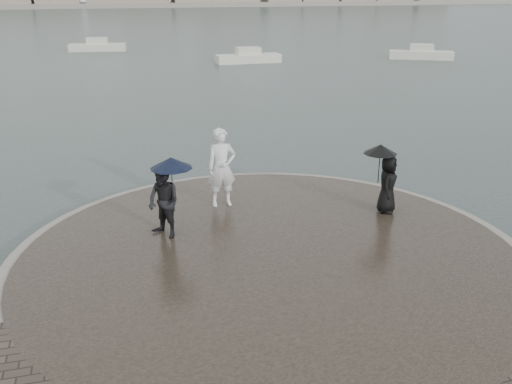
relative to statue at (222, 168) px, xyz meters
name	(u,v)px	position (x,y,z in m)	size (l,w,h in m)	color
ground	(324,351)	(0.44, -6.88, -1.49)	(400.00, 400.00, 0.00)	#2B3835
kerb_ring	(270,260)	(0.44, -3.38, -1.33)	(12.50, 12.50, 0.32)	gray
quay_tip	(270,260)	(0.44, -3.38, -1.31)	(11.90, 11.90, 0.36)	#2D261E
statue	(222,168)	(0.00, 0.00, 0.00)	(0.83, 0.54, 2.26)	white
visitor_left	(165,194)	(-1.81, -1.72, 0.00)	(1.33, 1.20, 2.04)	black
visitor_right	(386,176)	(4.26, -1.70, -0.07)	(1.16, 1.04, 1.95)	black
boats	(187,58)	(4.34, 34.38, -1.11)	(42.73, 20.50, 1.50)	beige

